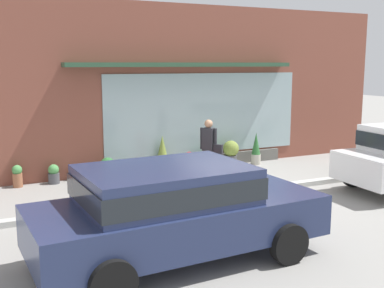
% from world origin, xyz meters
% --- Properties ---
extents(ground_plane, '(60.00, 60.00, 0.00)m').
position_xyz_m(ground_plane, '(0.00, 0.00, 0.00)').
color(ground_plane, gray).
extents(curb_strip, '(14.00, 0.24, 0.12)m').
position_xyz_m(curb_strip, '(0.00, -0.20, 0.06)').
color(curb_strip, '#B2B2AD').
rests_on(curb_strip, ground_plane).
extents(storefront, '(14.00, 0.81, 4.76)m').
position_xyz_m(storefront, '(0.01, 3.19, 2.34)').
color(storefront, brown).
rests_on(storefront, ground_plane).
extents(fire_hydrant, '(0.43, 0.40, 0.87)m').
position_xyz_m(fire_hydrant, '(-0.69, 1.09, 0.44)').
color(fire_hydrant, red).
rests_on(fire_hydrant, ground_plane).
extents(pedestrian_with_handbag, '(0.45, 0.56, 1.63)m').
position_xyz_m(pedestrian_with_handbag, '(0.01, 1.35, 0.94)').
color(pedestrian_with_handbag, '#9E9384').
rests_on(pedestrian_with_handbag, ground_plane).
extents(parked_car_navy, '(4.67, 2.27, 1.53)m').
position_xyz_m(parked_car_navy, '(-2.90, -3.04, 0.88)').
color(parked_car_navy, navy).
rests_on(parked_car_navy, ground_plane).
extents(potted_plant_corner_tall, '(0.39, 0.39, 0.60)m').
position_xyz_m(potted_plant_corner_tall, '(0.59, 2.56, 0.31)').
color(potted_plant_corner_tall, '#B7B2A3').
rests_on(potted_plant_corner_tall, ground_plane).
extents(potted_plant_doorstep, '(0.25, 0.25, 0.57)m').
position_xyz_m(potted_plant_doorstep, '(-4.67, 2.81, 0.29)').
color(potted_plant_doorstep, '#9E6042').
rests_on(potted_plant_doorstep, ground_plane).
extents(potted_plant_by_entrance, '(0.30, 0.30, 0.98)m').
position_xyz_m(potted_plant_by_entrance, '(2.26, 2.56, 0.47)').
color(potted_plant_by_entrance, '#B7B2A3').
rests_on(potted_plant_by_entrance, ground_plane).
extents(potted_plant_window_left, '(0.40, 0.40, 1.07)m').
position_xyz_m(potted_plant_window_left, '(-0.75, 2.79, 0.51)').
color(potted_plant_window_left, '#B7B2A3').
rests_on(potted_plant_window_left, ground_plane).
extents(potted_plant_trailing_edge, '(0.41, 0.41, 0.63)m').
position_xyz_m(potted_plant_trailing_edge, '(-2.44, 2.48, 0.35)').
color(potted_plant_trailing_edge, '#4C4C51').
rests_on(potted_plant_trailing_edge, ground_plane).
extents(potted_plant_low_front, '(0.48, 0.48, 0.79)m').
position_xyz_m(potted_plant_low_front, '(1.40, 2.61, 0.44)').
color(potted_plant_low_front, '#4C4C51').
rests_on(potted_plant_low_front, ground_plane).
extents(potted_plant_window_center, '(0.29, 0.29, 0.51)m').
position_xyz_m(potted_plant_window_center, '(-3.78, 2.79, 0.25)').
color(potted_plant_window_center, '#4C4C51').
rests_on(potted_plant_window_center, ground_plane).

